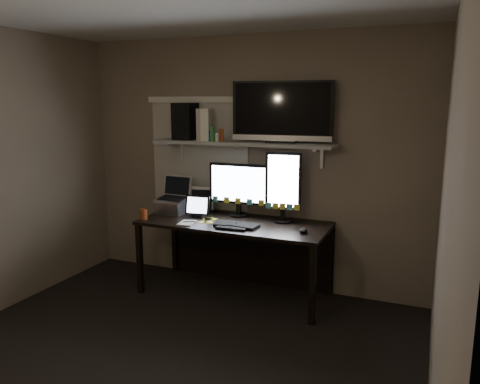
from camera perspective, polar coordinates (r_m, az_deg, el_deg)
The scene contains 20 objects.
floor at distance 3.60m, azimuth -10.37°, elevation -20.39°, with size 3.60×3.60×0.00m, color black.
back_wall at distance 4.72m, azimuth 1.06°, elevation 3.54°, with size 3.60×3.60×0.00m, color #6C5F4D.
right_wall at distance 2.62m, azimuth 23.73°, elevation -3.52°, with size 3.60×3.60×0.00m, color #6C5F4D.
window_blinds at distance 4.93m, azimuth -4.98°, elevation 4.41°, with size 1.10×0.02×1.10m, color silver.
desk at distance 4.63m, azimuth -0.12°, elevation -5.41°, with size 1.80×0.75×0.73m.
wall_shelf at distance 4.53m, azimuth 0.25°, elevation 5.97°, with size 1.80×0.35×0.03m, color #A4A5A0.
monitor_landscape at distance 4.65m, azimuth -0.17°, elevation 0.33°, with size 0.62×0.07×0.54m, color black.
monitor_portrait at distance 4.42m, azimuth 5.30°, elevation 0.64°, with size 0.34×0.06×0.68m, color black.
keyboard at distance 4.31m, azimuth -0.50°, elevation -4.06°, with size 0.43×0.17×0.03m, color black.
mouse at distance 4.15m, azimuth 7.72°, elevation -4.66°, with size 0.07×0.11×0.04m, color black.
notepad at distance 4.45m, azimuth -6.49°, elevation -3.76°, with size 0.13×0.19×0.01m, color white.
tablet at distance 4.65m, azimuth -5.15°, elevation -1.76°, with size 0.25×0.10×0.22m, color black.
file_sorter at distance 4.87m, azimuth -4.63°, elevation -0.95°, with size 0.20×0.09×0.25m, color black.
laptop at distance 4.83m, azimuth -8.28°, elevation -0.42°, with size 0.33×0.27×0.37m, color silver.
cup at distance 4.65m, azimuth -11.69°, elevation -2.67°, with size 0.07×0.07×0.10m, color brown.
sticky_notes at distance 4.51m, azimuth -3.68°, elevation -3.53°, with size 0.34×0.25×0.00m, color yellow, non-canonical shape.
tv at distance 4.43m, azimuth 5.15°, elevation 9.68°, with size 0.95×0.17×0.57m, color black.
game_console at distance 4.70m, azimuth -4.12°, elevation 8.22°, with size 0.08×0.26×0.31m, color silver.
speaker at distance 4.81m, azimuth -6.67°, elevation 8.56°, with size 0.20×0.24×0.37m, color black.
bottles at distance 4.57m, azimuth -3.38°, elevation 7.09°, with size 0.23×0.05×0.14m, color #A50F0C, non-canonical shape.
Camera 1 is at (1.72, -2.55, 1.87)m, focal length 35.00 mm.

